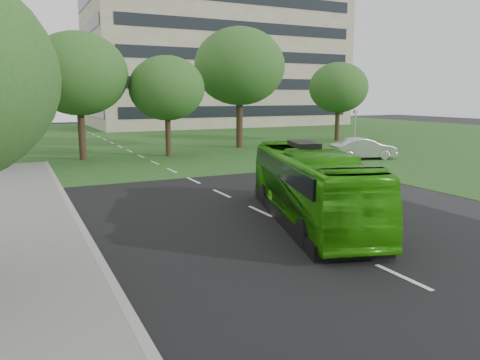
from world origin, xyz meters
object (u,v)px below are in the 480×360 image
at_px(office_building, 216,48).
at_px(tree_park_e, 338,88).
at_px(tree_park_c, 167,88).
at_px(tree_park_d, 239,67).
at_px(camera_pole, 355,127).
at_px(bus, 310,186).
at_px(tree_park_b, 78,74).
at_px(sedan, 363,149).

bearing_deg(office_building, tree_park_e, -89.56).
distance_m(tree_park_c, tree_park_d, 8.74).
xyz_separation_m(tree_park_c, camera_pole, (12.50, -7.57, -2.95)).
distance_m(office_building, tree_park_d, 35.90).
bearing_deg(tree_park_d, camera_pole, -66.76).
height_order(office_building, bus, office_building).
bearing_deg(tree_park_b, bus, -76.34).
height_order(tree_park_d, tree_park_e, tree_park_d).
distance_m(tree_park_d, sedan, 14.12).
xyz_separation_m(tree_park_d, tree_park_e, (12.25, 1.34, -1.78)).
bearing_deg(sedan, office_building, 4.86).
relative_size(office_building, sedan, 8.14).
xyz_separation_m(sedan, camera_pole, (-0.25, 0.74, 1.58)).
height_order(tree_park_b, tree_park_e, tree_park_b).
xyz_separation_m(office_building, tree_park_d, (-12.01, -33.45, -5.13)).
distance_m(tree_park_d, bus, 26.92).
xyz_separation_m(office_building, tree_park_e, (0.25, -32.11, -6.90)).
bearing_deg(tree_park_d, tree_park_c, -157.88).
relative_size(bus, sedan, 2.03).
xyz_separation_m(tree_park_b, bus, (5.40, -22.22, -4.96)).
height_order(tree_park_c, tree_park_d, tree_park_d).
xyz_separation_m(tree_park_b, tree_park_d, (14.35, 2.46, 1.03)).
xyz_separation_m(tree_park_c, bus, (-1.08, -21.47, -3.95)).
height_order(tree_park_e, sedan, tree_park_e).
distance_m(tree_park_d, camera_pole, 12.73).
distance_m(tree_park_b, sedan, 21.96).
xyz_separation_m(bus, sedan, (13.82, 13.16, -0.58)).
bearing_deg(tree_park_d, tree_park_b, -170.28).
relative_size(tree_park_b, tree_park_d, 0.86).
bearing_deg(tree_park_e, office_building, 90.44).
bearing_deg(office_building, tree_park_d, -109.75).
xyz_separation_m(tree_park_c, sedan, (12.75, -8.31, -4.53)).
height_order(tree_park_e, camera_pole, tree_park_e).
height_order(tree_park_d, camera_pole, tree_park_d).
relative_size(sedan, camera_pole, 1.33).
xyz_separation_m(tree_park_e, camera_pole, (-7.63, -12.11, -3.21)).
relative_size(tree_park_b, bus, 0.94).
distance_m(tree_park_c, sedan, 15.88).
relative_size(office_building, camera_pole, 10.81).
bearing_deg(tree_park_d, sedan, -67.06).
relative_size(tree_park_d, bus, 1.09).
relative_size(tree_park_e, camera_pole, 2.22).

